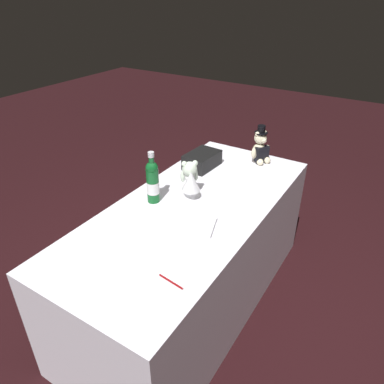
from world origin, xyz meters
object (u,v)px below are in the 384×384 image
(teddy_bear_groom, at_px, (260,148))
(champagne_bottle, at_px, (153,181))
(signing_pen, at_px, (172,282))
(guestbook, at_px, (189,224))
(teddy_bear_bride, at_px, (190,181))
(gift_case_black, at_px, (202,160))

(teddy_bear_groom, distance_m, champagne_bottle, 0.94)
(signing_pen, relative_size, guestbook, 0.52)
(teddy_bear_bride, relative_size, gift_case_black, 0.85)
(teddy_bear_bride, height_order, guestbook, teddy_bear_bride)
(champagne_bottle, bearing_deg, teddy_bear_bride, 138.86)
(gift_case_black, height_order, guestbook, gift_case_black)
(guestbook, bearing_deg, champagne_bottle, -125.49)
(teddy_bear_groom, relative_size, guestbook, 1.00)
(teddy_bear_bride, relative_size, guestbook, 0.83)
(teddy_bear_groom, height_order, gift_case_black, teddy_bear_groom)
(teddy_bear_bride, distance_m, gift_case_black, 0.43)
(signing_pen, bearing_deg, champagne_bottle, -136.20)
(gift_case_black, bearing_deg, teddy_bear_bride, 20.45)
(gift_case_black, bearing_deg, guestbook, 25.27)
(guestbook, bearing_deg, gift_case_black, -172.37)
(gift_case_black, distance_m, guestbook, 0.76)
(teddy_bear_bride, xyz_separation_m, signing_pen, (0.70, 0.35, -0.10))
(gift_case_black, bearing_deg, signing_pen, 24.26)
(gift_case_black, bearing_deg, teddy_bear_groom, 133.42)
(teddy_bear_bride, relative_size, signing_pen, 1.61)
(gift_case_black, xyz_separation_m, guestbook, (0.68, 0.32, -0.04))
(signing_pen, distance_m, gift_case_black, 1.21)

